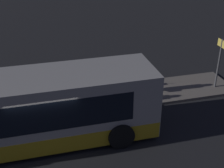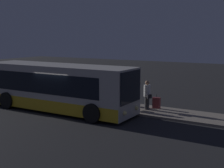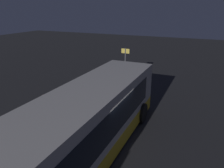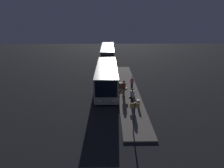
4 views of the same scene
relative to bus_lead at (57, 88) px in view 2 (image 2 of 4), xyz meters
The scene contains 8 objects.
ground 1.59m from the bus_lead, 24.42° to the right, with size 80.00×80.00×0.00m, color #232326.
platform 2.98m from the bus_lead, 76.07° to the left, with size 20.00×2.52×0.13m.
bus_lead is the anchor object (origin of this frame).
passenger_boarding 5.59m from the bus_lead, 27.82° to the left, with size 0.67×0.63×1.79m.
passenger_waiting 3.24m from the bus_lead, 73.69° to the left, with size 0.54×0.54×1.69m.
passenger_with_bags 3.38m from the bus_lead, 35.37° to the left, with size 0.64×0.67×1.79m.
suitcase 6.27m from the bus_lead, 30.92° to the left, with size 0.48×0.22×0.93m.
trash_bin 2.00m from the bus_lead, 77.45° to the left, with size 0.44×0.44×0.65m.
Camera 2 is at (12.08, -14.26, 4.56)m, focal length 50.00 mm.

